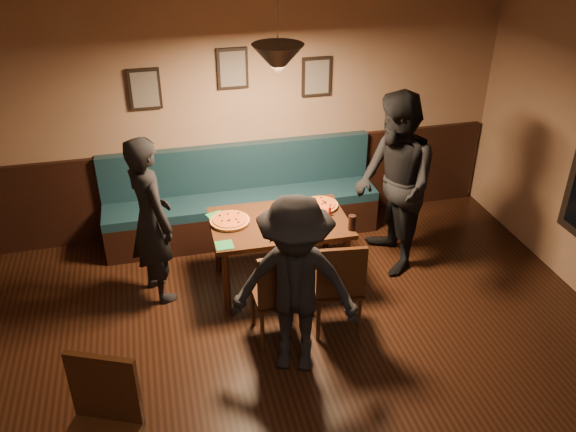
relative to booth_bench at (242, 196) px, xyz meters
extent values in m
plane|color=silver|center=(0.00, -3.20, 2.30)|extent=(7.00, 7.00, 0.00)
plane|color=#8C704F|center=(0.00, 0.30, 0.90)|extent=(6.00, 0.00, 6.00)
cube|color=black|center=(0.00, 0.27, 0.00)|extent=(5.88, 0.06, 1.00)
cube|color=black|center=(-0.90, 0.27, 1.20)|extent=(0.32, 0.04, 0.42)
cube|color=black|center=(0.00, 0.27, 1.35)|extent=(0.32, 0.04, 0.42)
cube|color=black|center=(0.90, 0.27, 1.20)|extent=(0.32, 0.04, 0.42)
cone|color=black|center=(0.20, -0.95, 1.75)|extent=(0.44, 0.44, 0.25)
cube|color=black|center=(0.20, -0.95, -0.15)|extent=(1.32, 0.86, 0.70)
imported|color=black|center=(-0.99, -0.86, 0.32)|extent=(0.60, 0.71, 1.65)
imported|color=black|center=(1.37, -0.92, 0.43)|extent=(0.72, 0.92, 1.86)
imported|color=black|center=(0.06, -2.13, 0.29)|extent=(1.16, 0.91, 1.58)
cylinder|color=gold|center=(-0.26, -0.88, 0.22)|extent=(0.45, 0.45, 0.04)
cylinder|color=#C06724|center=(0.27, -1.12, 0.22)|extent=(0.48, 0.48, 0.04)
cylinder|color=orange|center=(0.66, -0.78, 0.22)|extent=(0.38, 0.38, 0.04)
cylinder|color=black|center=(0.82, -1.27, 0.27)|extent=(0.08, 0.08, 0.15)
cylinder|color=#A60509|center=(0.70, -0.97, 0.26)|extent=(0.03, 0.03, 0.11)
cube|color=#1F7731|center=(-0.37, -0.72, 0.20)|extent=(0.21, 0.21, 0.01)
cube|color=#1D6E35|center=(-0.37, -1.26, 0.20)|extent=(0.16, 0.16, 0.01)
cube|color=#BABABE|center=(0.19, -1.30, 0.20)|extent=(0.19, 0.04, 0.00)
camera|label=1|loc=(-0.89, -5.77, 3.08)|focal=37.30mm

